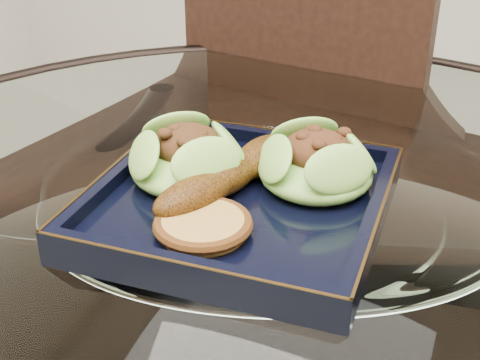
% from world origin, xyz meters
% --- Properties ---
extents(dining_table, '(1.13, 1.13, 0.77)m').
position_xyz_m(dining_table, '(-0.00, -0.00, 0.60)').
color(dining_table, white).
rests_on(dining_table, ground).
extents(dining_chair, '(0.47, 0.47, 0.99)m').
position_xyz_m(dining_chair, '(-0.14, 0.34, 0.55)').
color(dining_chair, '#321910').
rests_on(dining_chair, ground).
extents(navy_plate, '(0.29, 0.29, 0.02)m').
position_xyz_m(navy_plate, '(-0.03, -0.00, 0.77)').
color(navy_plate, black).
rests_on(navy_plate, dining_table).
extents(lettuce_wrap_left, '(0.15, 0.15, 0.04)m').
position_xyz_m(lettuce_wrap_left, '(-0.10, 0.01, 0.80)').
color(lettuce_wrap_left, '#5E982C').
rests_on(lettuce_wrap_left, navy_plate).
extents(lettuce_wrap_right, '(0.14, 0.14, 0.04)m').
position_xyz_m(lettuce_wrap_right, '(0.02, 0.05, 0.80)').
color(lettuce_wrap_right, '#569B2D').
rests_on(lettuce_wrap_right, navy_plate).
extents(roasted_plantain, '(0.08, 0.19, 0.03)m').
position_xyz_m(roasted_plantain, '(-0.05, 0.01, 0.80)').
color(roasted_plantain, '#5E3309').
rests_on(roasted_plantain, navy_plate).
extents(crumb_patty, '(0.09, 0.09, 0.01)m').
position_xyz_m(crumb_patty, '(-0.04, -0.07, 0.79)').
color(crumb_patty, '#B7893D').
rests_on(crumb_patty, navy_plate).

